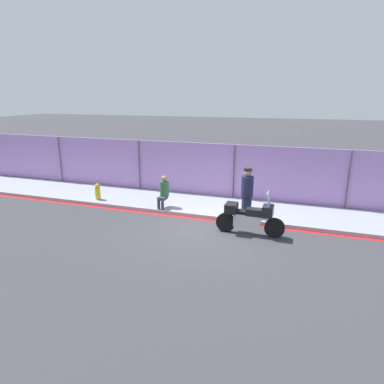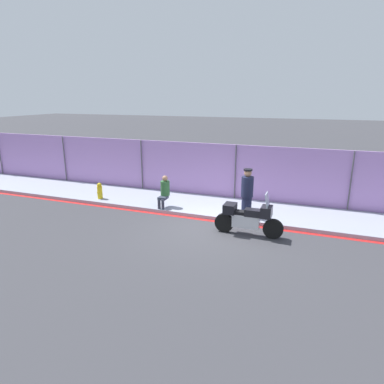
{
  "view_description": "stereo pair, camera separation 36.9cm",
  "coord_description": "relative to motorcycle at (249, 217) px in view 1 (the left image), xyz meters",
  "views": [
    {
      "loc": [
        2.87,
        -10.27,
        4.26
      ],
      "look_at": [
        -1.0,
        0.96,
        0.92
      ],
      "focal_mm": 32.0,
      "sensor_mm": 36.0,
      "label": 1
    },
    {
      "loc": [
        3.22,
        -10.15,
        4.26
      ],
      "look_at": [
        -1.0,
        0.96,
        0.92
      ],
      "focal_mm": 32.0,
      "sensor_mm": 36.0,
      "label": 2
    }
  ],
  "objects": [
    {
      "name": "motorcycle",
      "position": [
        0.0,
        0.0,
        0.0
      ],
      "size": [
        2.18,
        0.51,
        1.43
      ],
      "rotation": [
        0.0,
        0.0,
        0.0
      ],
      "color": "black",
      "rests_on": "ground_plane"
    },
    {
      "name": "sidewalk",
      "position": [
        -1.27,
        2.16,
        -0.51
      ],
      "size": [
        32.39,
        2.55,
        0.13
      ],
      "color": "#8E93A3",
      "rests_on": "ground_plane"
    },
    {
      "name": "person_seated_on_curb",
      "position": [
        -3.51,
        1.32,
        0.23
      ],
      "size": [
        0.35,
        0.62,
        1.22
      ],
      "color": "#2D3342",
      "rests_on": "sidewalk"
    },
    {
      "name": "officer_standing",
      "position": [
        -0.34,
        1.4,
        0.43
      ],
      "size": [
        0.43,
        0.43,
        1.71
      ],
      "color": "#191E38",
      "rests_on": "sidewalk"
    },
    {
      "name": "curb_paint_stripe",
      "position": [
        -1.27,
        0.8,
        -0.57
      ],
      "size": [
        32.39,
        0.18,
        0.01
      ],
      "color": "red",
      "rests_on": "ground_plane"
    },
    {
      "name": "ground_plane",
      "position": [
        -1.27,
        0.07,
        -0.57
      ],
      "size": [
        120.0,
        120.0,
        0.0
      ],
      "primitive_type": "plane",
      "color": "#38383D"
    },
    {
      "name": "storefront_fence",
      "position": [
        -1.27,
        3.53,
        0.6
      ],
      "size": [
        30.77,
        0.17,
        2.35
      ],
      "color": "#AD7FC6",
      "rests_on": "ground_plane"
    },
    {
      "name": "fire_hydrant",
      "position": [
        -6.5,
        1.35,
        -0.11
      ],
      "size": [
        0.21,
        0.26,
        0.67
      ],
      "color": "gold",
      "rests_on": "sidewalk"
    }
  ]
}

